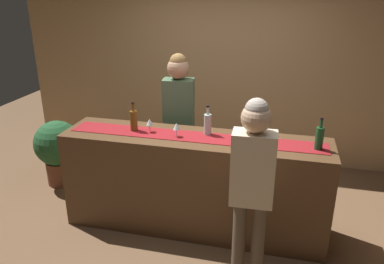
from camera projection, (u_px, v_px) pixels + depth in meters
ground_plane at (194, 225)px, 4.06m from camera, size 10.00×10.00×0.00m
back_wall at (226, 59)px, 5.26m from camera, size 6.00×0.12×2.90m
bar_counter at (194, 183)px, 3.87m from camera, size 2.64×0.60×1.02m
counter_runner_cloth at (194, 137)px, 3.69m from camera, size 2.51×0.28×0.01m
wine_bottle_amber at (134, 120)px, 3.81m from camera, size 0.07×0.07×0.30m
wine_bottle_green at (319, 138)px, 3.37m from camera, size 0.07×0.07×0.30m
wine_bottle_clear at (208, 124)px, 3.71m from camera, size 0.07×0.07×0.30m
wine_glass_near_customer at (235, 135)px, 3.46m from camera, size 0.07×0.07×0.14m
wine_glass_mid_counter at (150, 122)px, 3.77m from camera, size 0.07×0.07×0.14m
wine_glass_far_end at (177, 127)px, 3.65m from camera, size 0.07×0.07×0.14m
bartender at (179, 112)px, 4.27m from camera, size 0.36×0.24×1.72m
customer_sipping at (252, 176)px, 2.97m from camera, size 0.35×0.23×1.64m
potted_plant_tall at (58, 148)px, 4.78m from camera, size 0.57×0.57×0.84m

